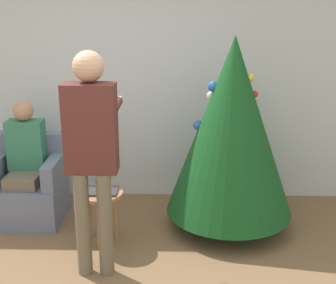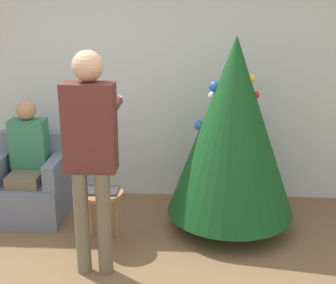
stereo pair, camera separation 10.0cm
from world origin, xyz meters
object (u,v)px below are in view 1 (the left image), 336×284
object	(u,v)px
christmas_tree	(232,127)
side_stool	(101,200)
person_standing	(91,145)
armchair	(29,189)
person_seated	(25,157)

from	to	relation	value
christmas_tree	side_stool	bearing A→B (deg)	-164.43
side_stool	person_standing	bearing A→B (deg)	-85.96
person_standing	armchair	bearing A→B (deg)	132.52
armchair	side_stool	size ratio (longest dim) A/B	1.71
armchair	person_seated	world-z (taller)	person_seated
armchair	side_stool	bearing A→B (deg)	-29.75
person_seated	person_standing	size ratio (longest dim) A/B	0.67
person_seated	person_standing	distance (m)	1.33
person_standing	side_stool	distance (m)	0.83
person_seated	person_standing	bearing A→B (deg)	-46.92
side_stool	christmas_tree	bearing A→B (deg)	15.57
armchair	person_seated	bearing A→B (deg)	-90.00
christmas_tree	armchair	size ratio (longest dim) A/B	2.19
person_seated	person_standing	world-z (taller)	person_standing
christmas_tree	side_stool	distance (m)	1.39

